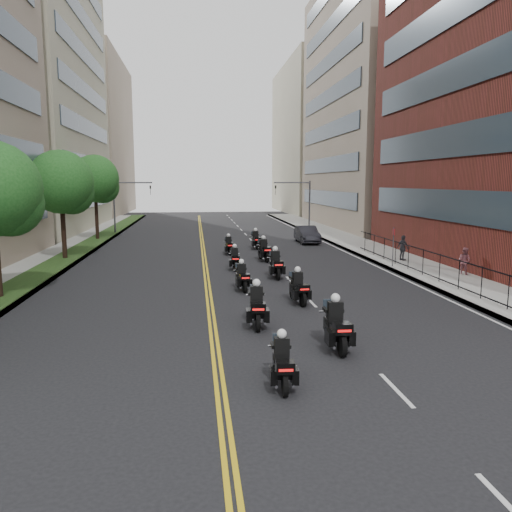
% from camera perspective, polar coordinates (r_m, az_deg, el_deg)
% --- Properties ---
extents(ground, '(160.00, 160.00, 0.00)m').
position_cam_1_polar(ground, '(13.42, 2.48, -15.70)').
color(ground, black).
rests_on(ground, ground).
extents(sidewalk_right, '(4.00, 90.00, 0.15)m').
position_cam_1_polar(sidewalk_right, '(40.01, 13.66, 0.46)').
color(sidewalk_right, gray).
rests_on(sidewalk_right, ground).
extents(sidewalk_left, '(4.00, 90.00, 0.15)m').
position_cam_1_polar(sidewalk_left, '(38.77, -21.76, -0.16)').
color(sidewalk_left, gray).
rests_on(sidewalk_left, ground).
extents(grass_strip, '(2.00, 90.00, 0.04)m').
position_cam_1_polar(grass_strip, '(38.56, -20.62, 0.00)').
color(grass_strip, '#1C3413').
rests_on(grass_strip, sidewalk_left).
extents(building_right_tan, '(15.11, 28.00, 30.00)m').
position_cam_1_polar(building_right_tan, '(65.20, 14.91, 16.60)').
color(building_right_tan, gray).
rests_on(building_right_tan, ground).
extents(building_right_far, '(15.00, 28.00, 26.00)m').
position_cam_1_polar(building_right_far, '(93.40, 7.88, 13.02)').
color(building_right_far, '#A59E85').
rests_on(building_right_far, ground).
extents(building_left_mid, '(16.11, 28.00, 34.00)m').
position_cam_1_polar(building_left_mid, '(64.33, -26.24, 17.95)').
color(building_left_mid, '#A59E85').
rests_on(building_left_mid, ground).
extents(building_left_far, '(16.00, 28.00, 26.00)m').
position_cam_1_polar(building_left_far, '(92.56, -19.88, 12.65)').
color(building_left_far, gray).
rests_on(building_left_far, ground).
extents(iron_fence, '(0.05, 28.00, 1.50)m').
position_cam_1_polar(iron_fence, '(27.76, 21.19, -1.61)').
color(iron_fence, black).
rests_on(iron_fence, sidewalk_right).
extents(street_trees, '(4.40, 38.40, 7.98)m').
position_cam_1_polar(street_trees, '(31.97, -23.51, 7.14)').
color(street_trees, black).
rests_on(street_trees, ground).
extents(traffic_signal_right, '(4.09, 0.20, 5.60)m').
position_cam_1_polar(traffic_signal_right, '(55.32, 5.17, 6.60)').
color(traffic_signal_right, '#3F3F44').
rests_on(traffic_signal_right, ground).
extents(traffic_signal_left, '(4.09, 0.20, 5.60)m').
position_cam_1_polar(traffic_signal_left, '(54.62, -14.93, 6.32)').
color(traffic_signal_left, '#3F3F44').
rests_on(traffic_signal_left, ground).
extents(motorcycle_0, '(0.53, 2.12, 1.56)m').
position_cam_1_polar(motorcycle_0, '(13.80, 3.00, -12.24)').
color(motorcycle_0, black).
rests_on(motorcycle_0, ground).
extents(motorcycle_1, '(0.58, 2.51, 1.85)m').
position_cam_1_polar(motorcycle_1, '(16.83, 9.13, -8.07)').
color(motorcycle_1, black).
rests_on(motorcycle_1, ground).
extents(motorcycle_2, '(0.62, 2.45, 1.81)m').
position_cam_1_polar(motorcycle_2, '(19.20, 0.08, -5.92)').
color(motorcycle_2, black).
rests_on(motorcycle_2, ground).
extents(motorcycle_3, '(0.63, 2.27, 1.68)m').
position_cam_1_polar(motorcycle_3, '(22.82, 4.86, -3.77)').
color(motorcycle_3, black).
rests_on(motorcycle_3, ground).
extents(motorcycle_4, '(0.62, 2.16, 1.60)m').
position_cam_1_polar(motorcycle_4, '(25.46, -1.61, -2.53)').
color(motorcycle_4, black).
rests_on(motorcycle_4, ground).
extents(motorcycle_5, '(0.57, 2.47, 1.83)m').
position_cam_1_polar(motorcycle_5, '(28.74, 2.25, -1.08)').
color(motorcycle_5, black).
rests_on(motorcycle_5, ground).
extents(motorcycle_6, '(0.51, 2.19, 1.62)m').
position_cam_1_polar(motorcycle_6, '(31.47, -2.44, -0.40)').
color(motorcycle_6, black).
rests_on(motorcycle_6, ground).
extents(motorcycle_7, '(0.73, 2.42, 1.79)m').
position_cam_1_polar(motorcycle_7, '(34.81, 0.91, 0.58)').
color(motorcycle_7, black).
rests_on(motorcycle_7, ground).
extents(motorcycle_8, '(0.58, 2.15, 1.59)m').
position_cam_1_polar(motorcycle_8, '(38.04, -3.13, 1.12)').
color(motorcycle_8, black).
rests_on(motorcycle_8, ground).
extents(motorcycle_9, '(0.59, 2.34, 1.72)m').
position_cam_1_polar(motorcycle_9, '(41.10, -0.03, 1.76)').
color(motorcycle_9, black).
rests_on(motorcycle_9, ground).
extents(parked_sedan, '(1.63, 4.64, 1.53)m').
position_cam_1_polar(parked_sedan, '(45.45, 5.85, 2.47)').
color(parked_sedan, black).
rests_on(parked_sedan, ground).
extents(pedestrian_b, '(0.87, 0.95, 1.57)m').
position_cam_1_polar(pedestrian_b, '(31.47, 22.72, -0.51)').
color(pedestrian_b, '#9D555F').
rests_on(pedestrian_b, sidewalk_right).
extents(pedestrian_c, '(0.71, 1.09, 1.73)m').
position_cam_1_polar(pedestrian_c, '(35.51, 16.44, 0.89)').
color(pedestrian_c, '#3C3C43').
rests_on(pedestrian_c, sidewalk_right).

